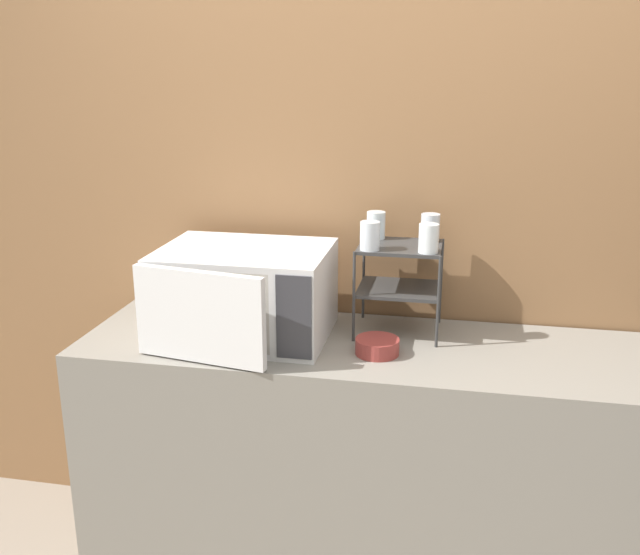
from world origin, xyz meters
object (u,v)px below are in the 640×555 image
Objects in this scene: microwave at (243,293)px; glass_front_right at (429,238)px; glass_back_left at (375,225)px; bowl at (377,347)px; dish_rack at (399,270)px; glass_back_right at (430,228)px; glass_front_left at (369,236)px.

glass_front_right is (0.62, 0.06, 0.21)m from microwave.
glass_back_left is at bearing 28.27° from microwave.
bowl is at bearing -80.04° from glass_back_left.
microwave is 0.52m from glass_back_left.
bowl is (-0.15, -0.14, -0.34)m from glass_front_right.
glass_front_right is at bearing -39.54° from dish_rack.
glass_back_right is 0.19m from glass_back_left.
dish_rack is at bearing 77.84° from bowl.
glass_front_right is 0.39m from bowl.
glass_front_left reaches higher than dish_rack.
glass_front_right reaches higher than bowl.
glass_front_left is at bearing -139.24° from dish_rack.
dish_rack reaches higher than bowl.
glass_back_right is 1.00× the size of glass_front_right.
glass_front_right is (0.00, -0.16, 0.00)m from glass_back_right.
bowl is at bearing -115.56° from glass_back_right.
glass_front_right is at bearing 5.90° from microwave.
glass_back_left is 0.46m from bowl.
glass_back_right is 0.16m from glass_front_right.
glass_front_left and glass_back_left have the same top height.
dish_rack is 3.29× the size of glass_front_right.
glass_front_right is (0.20, 0.00, 0.00)m from glass_front_left.
glass_back_right is at bearing 64.44° from bowl.
microwave is 0.66m from glass_front_right.
microwave is 0.69m from glass_back_right.
glass_front_right reaches higher than dish_rack.
dish_rack is 0.19m from glass_front_left.
glass_front_left is (0.42, 0.06, 0.21)m from microwave.
bowl is at bearing -137.06° from glass_front_right.
microwave is 6.02× the size of glass_front_left.
dish_rack is 3.29× the size of glass_back_left.
glass_front_right is at bearing -88.97° from glass_back_right.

